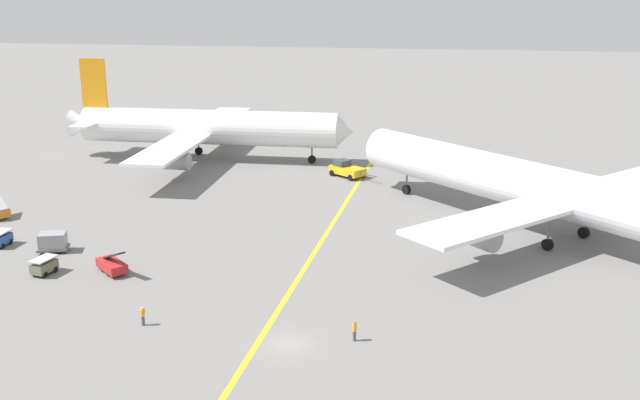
# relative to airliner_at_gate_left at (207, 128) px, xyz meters

# --- Properties ---
(ground_plane) EXTENTS (600.00, 600.00, 0.00)m
(ground_plane) POSITION_rel_airliner_at_gate_left_xyz_m (27.66, -62.42, -5.45)
(ground_plane) COLOR slate
(taxiway_stripe) EXTENTS (4.38, 119.95, 0.01)m
(taxiway_stripe) POSITION_rel_airliner_at_gate_left_xyz_m (25.50, -52.42, -5.44)
(taxiway_stripe) COLOR yellow
(taxiway_stripe) RESTS_ON ground
(airliner_at_gate_left) EXTENTS (48.75, 49.36, 16.60)m
(airliner_at_gate_left) POSITION_rel_airliner_at_gate_left_xyz_m (0.00, 0.00, 0.00)
(airliner_at_gate_left) COLOR white
(airliner_at_gate_left) RESTS_ON ground
(airliner_being_pushed) EXTENTS (49.05, 46.33, 17.35)m
(airliner_being_pushed) POSITION_rel_airliner_at_gate_left_xyz_m (51.00, -30.98, 0.15)
(airliner_being_pushed) COLOR white
(airliner_being_pushed) RESTS_ON ground
(pushback_tug) EXTENTS (7.87, 6.47, 2.75)m
(pushback_tug) POSITION_rel_airliner_at_gate_left_xyz_m (24.60, -7.19, -4.29)
(pushback_tug) COLOR gold
(pushback_tug) RESTS_ON ground
(gse_baggage_cart_near_cluster) EXTENTS (2.06, 2.98, 1.71)m
(gse_baggage_cart_near_cluster) POSITION_rel_airliner_at_gate_left_xyz_m (0.05, -51.96, -4.58)
(gse_baggage_cart_near_cluster) COLOR #666B4C
(gse_baggage_cart_near_cluster) RESTS_ON ground
(gse_baggage_cart_trailing) EXTENTS (1.64, 2.76, 1.71)m
(gse_baggage_cart_trailing) POSITION_rel_airliner_at_gate_left_xyz_m (-9.21, -45.16, -4.58)
(gse_baggage_cart_trailing) COLOR #2D5199
(gse_baggage_cart_trailing) RESTS_ON ground
(gse_container_dolly_flat) EXTENTS (3.73, 3.09, 2.15)m
(gse_container_dolly_flat) POSITION_rel_airliner_at_gate_left_xyz_m (-2.45, -45.78, -4.27)
(gse_container_dolly_flat) COLOR slate
(gse_container_dolly_flat) RESTS_ON ground
(gse_belt_loader_portside) EXTENTS (4.52, 4.18, 3.02)m
(gse_belt_loader_portside) POSITION_rel_airliner_at_gate_left_xyz_m (6.65, -50.40, -4.62)
(gse_belt_loader_portside) COLOR red
(gse_belt_loader_portside) RESTS_ON ground
(ground_crew_ramp_agent_by_cones) EXTENTS (0.36, 0.36, 1.74)m
(ground_crew_ramp_agent_by_cones) POSITION_rel_airliner_at_gate_left_xyz_m (32.91, -60.90, -4.54)
(ground_crew_ramp_agent_by_cones) COLOR #4C4C51
(ground_crew_ramp_agent_by_cones) RESTS_ON ground
(ground_crew_wing_walker_right) EXTENTS (0.36, 0.49, 1.70)m
(ground_crew_wing_walker_right) POSITION_rel_airliner_at_gate_left_xyz_m (14.64, -61.25, -4.56)
(ground_crew_wing_walker_right) COLOR #4C4C51
(ground_crew_wing_walker_right) RESTS_ON ground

